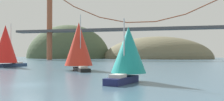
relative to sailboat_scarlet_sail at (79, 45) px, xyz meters
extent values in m
plane|color=#426075|center=(3.00, -22.01, -4.96)|extent=(360.00, 360.00, 0.00)
ellipsoid|color=#6B664C|center=(8.00, 112.99, -4.96)|extent=(68.09, 44.00, 27.68)
ellipsoid|color=#425138|center=(-52.00, 112.99, -4.96)|extent=(58.07, 44.00, 45.40)
cylinder|color=brown|center=(-44.78, 72.99, 13.09)|extent=(2.80, 2.80, 36.09)
cube|color=#47474C|center=(3.00, 72.99, 9.91)|extent=(131.56, 6.00, 1.20)
cylinder|color=brown|center=(-24.30, 72.99, 19.23)|extent=(13.85, 0.50, 6.41)
cylinder|color=brown|center=(-10.65, 72.99, 14.77)|extent=(13.76, 0.50, 3.46)
cylinder|color=brown|center=(3.00, 72.99, 13.28)|extent=(13.65, 0.50, 0.50)
cylinder|color=brown|center=(16.65, 72.99, 14.77)|extent=(13.76, 0.50, 3.46)
cylinder|color=brown|center=(30.30, 72.99, 19.23)|extent=(13.85, 0.50, 6.41)
cube|color=black|center=(1.20, -1.85, -4.64)|extent=(5.40, 6.99, 0.63)
cube|color=beige|center=(1.90, -2.93, -4.14)|extent=(2.39, 2.67, 0.36)
cylinder|color=#B2B2B7|center=(0.81, -1.25, 0.66)|extent=(0.14, 0.14, 9.96)
cone|color=red|center=(-0.05, 0.08, 0.17)|extent=(7.45, 7.45, 8.39)
cube|color=navy|center=(-20.70, 8.76, -4.57)|extent=(3.25, 7.80, 0.77)
cube|color=beige|center=(-20.45, 10.10, -4.01)|extent=(1.85, 2.65, 0.36)
cylinder|color=#B2B2B7|center=(-20.84, 8.02, 0.72)|extent=(0.14, 0.14, 9.82)
cone|color=red|center=(-21.16, 6.38, 0.61)|extent=(6.47, 6.47, 8.99)
cube|color=#191E4C|center=(12.23, -18.51, -4.59)|extent=(3.01, 5.83, 0.73)
cube|color=beige|center=(11.99, -19.48, -4.05)|extent=(1.70, 2.05, 0.36)
cylinder|color=#B2B2B7|center=(12.37, -17.97, -0.99)|extent=(0.14, 0.14, 6.48)
cone|color=teal|center=(12.66, -16.77, -1.24)|extent=(4.95, 4.95, 5.37)
camera|label=1|loc=(17.61, -45.19, -1.67)|focal=39.90mm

